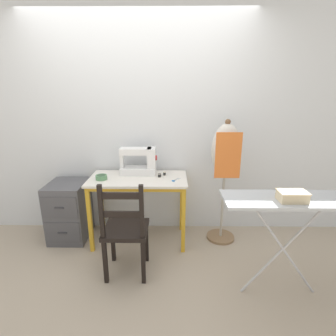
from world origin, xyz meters
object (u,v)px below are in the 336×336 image
at_px(thread_spool_near_machine, 159,175).
at_px(wooden_chair, 125,231).
at_px(scissors, 175,180).
at_px(dress_form, 226,158).
at_px(storage_box, 292,196).
at_px(sewing_machine, 140,162).
at_px(thread_spool_mid_table, 164,174).
at_px(filing_cabinet, 69,211).
at_px(fabric_bowl, 101,177).
at_px(ironing_board, 290,204).

relative_size(thread_spool_near_machine, wooden_chair, 0.05).
height_order(scissors, dress_form, dress_form).
bearing_deg(storage_box, scissors, 138.06).
height_order(sewing_machine, dress_form, dress_form).
distance_m(thread_spool_near_machine, wooden_chair, 0.75).
height_order(sewing_machine, scissors, sewing_machine).
bearing_deg(sewing_machine, thread_spool_mid_table, -9.65).
bearing_deg(storage_box, filing_cabinet, 156.32).
distance_m(thread_spool_mid_table, dress_form, 0.69).
xyz_separation_m(thread_spool_near_machine, storage_box, (1.04, -0.89, 0.14)).
height_order(sewing_machine, filing_cabinet, sewing_machine).
bearing_deg(fabric_bowl, filing_cabinet, 165.65).
distance_m(thread_spool_mid_table, filing_cabinet, 1.19).
xyz_separation_m(sewing_machine, thread_spool_mid_table, (0.27, -0.05, -0.12)).
bearing_deg(dress_form, thread_spool_near_machine, -178.79).
height_order(scissors, thread_spool_near_machine, thread_spool_near_machine).
xyz_separation_m(wooden_chair, filing_cabinet, (-0.77, 0.63, -0.11)).
distance_m(scissors, storage_box, 1.18).
bearing_deg(wooden_chair, scissors, 47.64).
relative_size(sewing_machine, wooden_chair, 0.43).
height_order(fabric_bowl, thread_spool_mid_table, fabric_bowl).
xyz_separation_m(thread_spool_near_machine, dress_form, (0.71, 0.02, 0.20)).
bearing_deg(wooden_chair, storage_box, -12.05).
height_order(fabric_bowl, filing_cabinet, fabric_bowl).
xyz_separation_m(sewing_machine, dress_form, (0.93, -0.10, 0.08)).
height_order(scissors, storage_box, storage_box).
bearing_deg(sewing_machine, ironing_board, -36.59).
relative_size(sewing_machine, scissors, 3.60).
distance_m(thread_spool_near_machine, dress_form, 0.74).
distance_m(wooden_chair, ironing_board, 1.41).
height_order(wooden_chair, storage_box, storage_box).
xyz_separation_m(fabric_bowl, dress_form, (1.33, 0.10, 0.20)).
height_order(scissors, thread_spool_mid_table, thread_spool_mid_table).
xyz_separation_m(scissors, storage_box, (0.87, -0.78, 0.16)).
relative_size(fabric_bowl, thread_spool_mid_table, 3.08).
xyz_separation_m(sewing_machine, storage_box, (1.26, -1.00, 0.02)).
height_order(dress_form, storage_box, dress_form).
bearing_deg(thread_spool_mid_table, thread_spool_near_machine, -129.44).
xyz_separation_m(sewing_machine, filing_cabinet, (-0.83, -0.08, -0.57)).
relative_size(wooden_chair, dress_form, 0.68).
distance_m(wooden_chair, dress_form, 1.29).
relative_size(fabric_bowl, thread_spool_near_machine, 2.72).
bearing_deg(filing_cabinet, storage_box, -23.68).
distance_m(thread_spool_mid_table, storage_box, 1.38).
distance_m(scissors, filing_cabinet, 1.30).
bearing_deg(fabric_bowl, thread_spool_mid_table, 12.34).
relative_size(thread_spool_mid_table, ironing_board, 0.04).
height_order(sewing_machine, ironing_board, sewing_machine).
bearing_deg(filing_cabinet, thread_spool_mid_table, 1.81).
relative_size(ironing_board, storage_box, 4.91).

